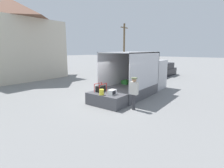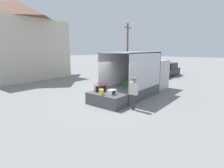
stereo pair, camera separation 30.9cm
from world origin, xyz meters
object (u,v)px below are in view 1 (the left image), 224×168
orange_bucket (102,92)px  pickup_truck_black (163,71)px  portable_generator (101,88)px  utility_pole (124,47)px  box_truck (142,79)px  microwave (112,92)px  worker_person (134,90)px

orange_bucket → pickup_truck_black: pickup_truck_black is taller
pickup_truck_black → portable_generator: bearing=-175.0°
utility_pole → box_truck: bearing=-141.1°
portable_generator → orange_bucket: portable_generator is taller
microwave → worker_person: worker_person is taller
box_truck → orange_bucket: (-5.07, -0.00, -0.13)m
portable_generator → worker_person: bearing=-86.9°
worker_person → portable_generator: bearing=93.1°
box_truck → worker_person: size_ratio=3.63×
portable_generator → utility_pole: (15.02, 7.96, 2.82)m
orange_bucket → pickup_truck_black: (14.38, 1.79, -0.23)m
orange_bucket → worker_person: 1.88m
microwave → orange_bucket: size_ratio=1.43×
microwave → pickup_truck_black: (13.97, 2.24, -0.21)m
microwave → orange_bucket: 0.61m
microwave → utility_pole: size_ratio=0.07×
microwave → box_truck: bearing=5.6°
box_truck → worker_person: bearing=-158.4°
box_truck → portable_generator: 4.49m
worker_person → pickup_truck_black: worker_person is taller
pickup_truck_black → box_truck: bearing=-169.1°
microwave → orange_bucket: (-0.41, 0.45, 0.02)m
orange_bucket → portable_generator: bearing=43.2°
box_truck → portable_generator: bearing=172.7°
portable_generator → orange_bucket: 0.84m
utility_pole → worker_person: bearing=-145.5°
orange_bucket → pickup_truck_black: bearing=7.1°
microwave → orange_bucket: orange_bucket is taller
portable_generator → microwave: bearing=-101.2°
microwave → worker_person: bearing=-75.4°
box_truck → worker_person: (-4.33, -1.71, 0.10)m
microwave → portable_generator: (0.20, 1.03, 0.05)m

